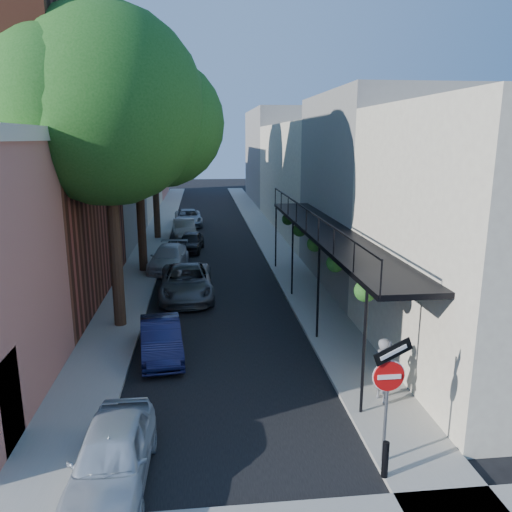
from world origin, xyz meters
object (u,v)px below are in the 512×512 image
object	(u,v)px
oak_mid	(145,136)
oak_far	(159,119)
parked_car_e	(191,242)
parked_car_a	(112,456)
parked_car_b	(161,339)
parked_car_g	(188,218)
parked_car_c	(187,282)
parked_car_d	(169,258)
oak_near	(121,111)
bollard	(385,460)
sign_post	(389,381)
parked_car_f	(184,229)
pedestrian	(384,370)

from	to	relation	value
oak_mid	oak_far	bearing A→B (deg)	89.59
oak_mid	parked_car_e	bearing A→B (deg)	66.29
parked_car_a	parked_car_e	world-z (taller)	parked_car_a
parked_car_b	parked_car_g	distance (m)	25.22
oak_mid	parked_car_c	world-z (taller)	oak_mid
parked_car_b	parked_car_d	world-z (taller)	parked_car_d
oak_near	oak_far	world-z (taller)	oak_far
bollard	oak_far	world-z (taller)	oak_far
oak_mid	parked_car_e	distance (m)	8.17
sign_post	parked_car_f	bearing A→B (deg)	101.05
oak_near	oak_far	size ratio (longest dim) A/B	0.96
parked_car_f	parked_car_b	bearing A→B (deg)	-96.41
oak_far	parked_car_g	distance (m)	9.34
parked_car_d	pedestrian	xyz separation A→B (m)	(6.53, -14.96, 0.37)
sign_post	pedestrian	bearing A→B (deg)	70.81
oak_near	oak_mid	bearing A→B (deg)	90.37
sign_post	parked_car_f	xyz separation A→B (m)	(-5.08, 26.00, -1.36)
parked_car_g	parked_car_b	bearing A→B (deg)	-94.24
parked_car_f	parked_car_a	bearing A→B (deg)	-97.44
parked_car_b	pedestrian	world-z (taller)	pedestrian
bollard	parked_car_e	world-z (taller)	parked_car_e
oak_near	parked_car_a	xyz separation A→B (m)	(0.79, -9.23, -7.23)
oak_mid	parked_car_b	distance (m)	12.82
oak_far	parked_car_b	bearing A→B (deg)	-86.32
bollard	oak_near	xyz separation A→B (m)	(-6.37, 9.76, 7.36)
parked_car_e	bollard	bearing A→B (deg)	-72.05
oak_near	parked_car_e	world-z (taller)	oak_near
bollard	parked_car_g	size ratio (longest dim) A/B	0.17
parked_car_g	parked_car_a	bearing A→B (deg)	-95.04
sign_post	parked_car_e	distance (m)	22.37
parked_car_d	parked_car_e	distance (m)	4.50
parked_car_d	parked_car_g	xyz separation A→B (m)	(0.72, 13.99, 0.01)
oak_mid	parked_car_f	xyz separation A→B (m)	(1.50, 8.74, -6.38)
parked_car_e	parked_car_g	size ratio (longest dim) A/B	0.77
parked_car_b	pedestrian	bearing A→B (deg)	-38.27
parked_car_a	parked_car_g	xyz separation A→B (m)	(0.80, 31.41, -0.00)
sign_post	parked_car_e	size ratio (longest dim) A/B	0.84
bollard	oak_mid	distance (m)	19.96
parked_car_g	pedestrian	size ratio (longest dim) A/B	2.63
parked_car_b	pedestrian	xyz separation A→B (m)	(6.10, -3.74, 0.41)
parked_car_a	pedestrian	size ratio (longest dim) A/B	2.15
parked_car_d	parked_car_a	bearing A→B (deg)	-84.18
oak_near	parked_car_f	xyz separation A→B (m)	(1.45, 16.71, -7.20)
sign_post	parked_car_g	bearing A→B (deg)	98.90
sign_post	pedestrian	xyz separation A→B (m)	(0.88, 2.53, -1.03)
parked_car_c	parked_car_g	world-z (taller)	parked_car_c
sign_post	parked_car_e	world-z (taller)	sign_post
sign_post	oak_far	distance (m)	27.80
oak_mid	oak_far	distance (m)	9.12
parked_car_d	sign_post	bearing A→B (deg)	-66.00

